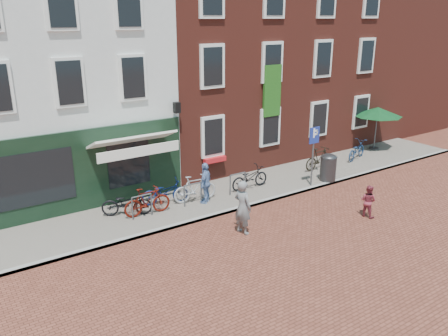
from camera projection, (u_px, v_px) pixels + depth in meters
ground at (246, 209)px, 16.45m from camera, size 80.00×80.00×0.00m
sidewalk at (243, 189)px, 18.14m from camera, size 24.00×3.00×0.10m
building_stucco at (40, 73)px, 17.87m from camera, size 8.00×8.00×9.00m
building_brick_mid at (193, 53)px, 21.43m from camera, size 6.00×8.00×10.00m
building_brick_right at (288, 48)px, 24.61m from camera, size 6.00×8.00×10.00m
filler_right at (367, 53)px, 28.22m from camera, size 7.00×8.00×9.00m
litter_bin at (328, 166)px, 18.84m from camera, size 0.67×0.67×1.22m
parking_sign at (314, 146)px, 17.94m from camera, size 0.50×0.08×2.43m
parasol at (378, 110)px, 22.88m from camera, size 2.46×2.46×2.29m
woman at (243, 207)px, 14.35m from camera, size 0.56×0.73×1.78m
boy at (368, 201)px, 15.65m from camera, size 0.56×0.65×1.15m
cafe_person at (206, 183)px, 16.52m from camera, size 0.93×0.87×1.53m
bicycle_0 at (127, 203)px, 15.55m from camera, size 1.81×1.31×0.90m
bicycle_1 at (147, 201)px, 15.57m from camera, size 1.70×0.58×1.00m
bicycle_2 at (165, 192)px, 16.52m from camera, size 1.82×1.03×0.90m
bicycle_3 at (195, 188)px, 16.74m from camera, size 1.72×0.69×1.00m
bicycle_4 at (250, 178)px, 18.00m from camera, size 1.73×0.64×0.90m
bicycle_5 at (319, 158)px, 20.27m from camera, size 1.69×0.55×1.00m
bicycle_6 at (356, 150)px, 21.72m from camera, size 1.82×1.11×0.90m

